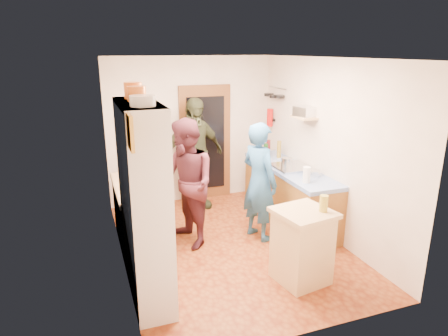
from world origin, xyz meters
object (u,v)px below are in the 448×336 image
hutch_body (144,205)px  island_base (302,248)px  person_hob (262,182)px  person_left (187,183)px  person_back (195,154)px  right_counter_base (289,196)px

hutch_body → island_base: size_ratio=2.56×
hutch_body → person_hob: (1.82, 0.89, -0.23)m
island_base → person_left: (-1.02, 1.43, 0.48)m
island_base → person_hob: size_ratio=0.50×
island_base → person_hob: 1.31m
hutch_body → person_back: 2.64m
person_left → hutch_body: bearing=-47.9°
right_counter_base → person_back: person_back is taller
person_back → person_left: bearing=-128.0°
hutch_body → person_left: bearing=55.2°
island_base → person_hob: bearing=88.0°
hutch_body → person_hob: bearing=26.1°
person_hob → island_base: bearing=158.8°
hutch_body → right_counter_base: 2.90m
island_base → person_back: 2.78m
person_left → right_counter_base: bearing=83.7°
right_counter_base → person_back: size_ratio=1.13×
island_base → person_back: (-0.55, 2.67, 0.54)m
hutch_body → person_back: hutch_body is taller
person_back → person_hob: bearing=-84.9°
island_base → person_left: size_ratio=0.47×
hutch_body → person_left: size_ratio=1.21×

